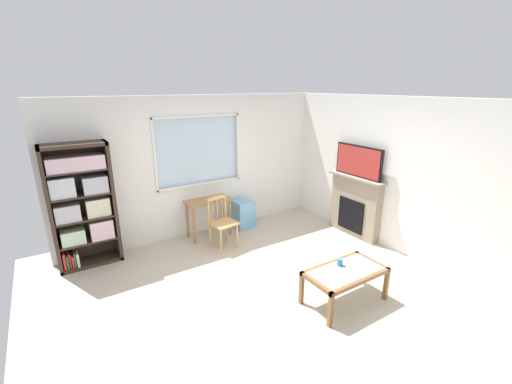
% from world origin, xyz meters
% --- Properties ---
extents(ground, '(5.95, 5.59, 0.02)m').
position_xyz_m(ground, '(0.00, 0.00, -0.01)').
color(ground, beige).
extents(wall_back_with_window, '(4.95, 0.15, 2.53)m').
position_xyz_m(wall_back_with_window, '(-0.01, 2.29, 1.22)').
color(wall_back_with_window, white).
rests_on(wall_back_with_window, ground).
extents(wall_right, '(0.12, 4.79, 2.53)m').
position_xyz_m(wall_right, '(2.53, 0.00, 1.26)').
color(wall_right, white).
rests_on(wall_right, ground).
extents(bookshelf, '(0.90, 0.38, 1.90)m').
position_xyz_m(bookshelf, '(-1.95, 2.05, 1.00)').
color(bookshelf, '#38281E').
rests_on(bookshelf, ground).
extents(desk_under_window, '(0.81, 0.41, 0.72)m').
position_xyz_m(desk_under_window, '(0.06, 1.94, 0.58)').
color(desk_under_window, '#A37547').
rests_on(desk_under_window, ground).
extents(wooden_chair, '(0.48, 0.46, 0.90)m').
position_xyz_m(wooden_chair, '(0.06, 1.43, 0.46)').
color(wooden_chair, tan).
rests_on(wooden_chair, ground).
extents(plastic_drawer_unit, '(0.35, 0.40, 0.54)m').
position_xyz_m(plastic_drawer_unit, '(0.81, 1.99, 0.27)').
color(plastic_drawer_unit, '#72ADDB').
rests_on(plastic_drawer_unit, ground).
extents(fireplace, '(0.26, 1.14, 1.13)m').
position_xyz_m(fireplace, '(2.38, 0.58, 0.57)').
color(fireplace, gray).
rests_on(fireplace, ground).
extents(tv, '(0.06, 0.99, 0.56)m').
position_xyz_m(tv, '(2.36, 0.58, 1.40)').
color(tv, black).
rests_on(tv, fireplace).
extents(coffee_table, '(1.04, 0.57, 0.46)m').
position_xyz_m(coffee_table, '(0.68, -0.80, 0.39)').
color(coffee_table, '#8C9E99').
rests_on(coffee_table, ground).
extents(sippy_cup, '(0.07, 0.07, 0.09)m').
position_xyz_m(sippy_cup, '(0.71, -0.67, 0.50)').
color(sippy_cup, '#337FD6').
rests_on(sippy_cup, coffee_table).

